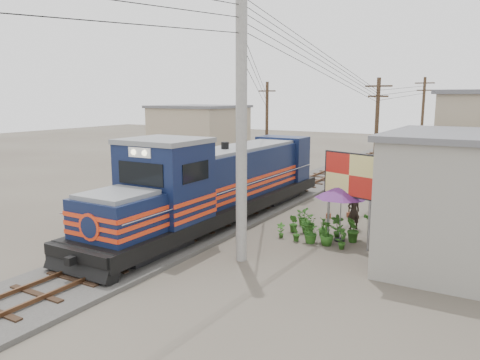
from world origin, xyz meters
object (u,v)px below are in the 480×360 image
Objects in this scene: locomotive at (218,185)px; vendor at (354,211)px; market_umbrella at (341,192)px; billboard at (350,177)px.

vendor is (5.82, 2.18, -0.98)m from locomotive.
market_umbrella is 2.38m from vendor.
locomotive is 10.24× the size of vendor.
vendor is (-0.45, 2.30, -1.94)m from billboard.
billboard is at bearing -1.07° from locomotive.
market_umbrella is (5.87, 0.17, 0.29)m from locomotive.
market_umbrella is at bearing 164.09° from billboard.
vendor is at bearing 91.44° from market_umbrella.
billboard is 3.04m from vendor.
vendor is (-0.05, 2.02, -1.27)m from market_umbrella.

